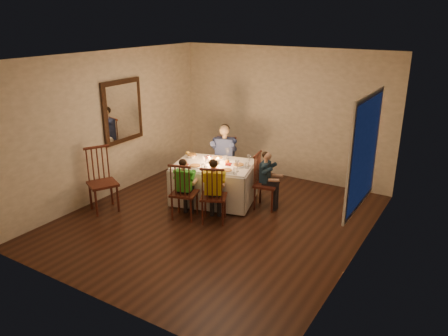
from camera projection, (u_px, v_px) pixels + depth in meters
The scene contains 26 objects.
ground at pixel (216, 220), 7.14m from camera, with size 5.00×5.00×0.00m, color black.
wall_left at pixel (110, 125), 7.82m from camera, with size 0.02×5.00×2.60m, color beige.
wall_right at pixel (363, 170), 5.59m from camera, with size 0.02×5.00×2.60m, color beige.
wall_back at pixel (283, 114), 8.71m from camera, with size 4.50×0.02×2.60m, color beige.
ceiling at pixel (215, 57), 6.27m from camera, with size 5.00×5.00×0.00m, color white.
dining_table at pixel (214, 175), 7.68m from camera, with size 1.59×1.32×0.68m.
chair_adult at pixel (224, 187), 8.49m from camera, with size 0.40×0.38×0.97m, color #3C1910, non-canonical shape.
chair_near_left at pixel (185, 217), 7.23m from camera, with size 0.40×0.38×0.97m, color #3C1910, non-canonical shape.
chair_near_right at pixel (214, 221), 7.10m from camera, with size 0.40×0.38×0.97m, color #3C1910, non-canonical shape.
chair_end at pixel (266, 207), 7.59m from camera, with size 0.40×0.38×0.97m, color #3C1910, non-canonical shape.
chair_extra at pixel (105, 210), 7.49m from camera, with size 0.45×0.43×1.10m, color #3C1910, non-canonical shape.
adult at pixel (224, 187), 8.49m from camera, with size 0.45×0.42×1.24m, color navy, non-canonical shape.
child_green at pixel (185, 217), 7.23m from camera, with size 0.33×0.30×1.03m, color green, non-canonical shape.
child_yellow at pixel (214, 221), 7.10m from camera, with size 0.36×0.33×1.07m, color gold, non-canonical shape.
child_teal at pixel (266, 207), 7.59m from camera, with size 0.32×0.30×1.01m, color #162A39, non-canonical shape.
setting_adult at pixel (218, 158), 7.86m from camera, with size 0.26×0.26×0.02m, color white.
setting_green at pixel (195, 166), 7.44m from camera, with size 0.26×0.26×0.02m, color white.
setting_yellow at pixel (226, 171), 7.23m from camera, with size 0.26×0.26×0.02m, color white.
setting_teal at pixel (239, 165), 7.49m from camera, with size 0.26×0.26×0.02m, color white.
candle_left at pixel (209, 161), 7.61m from camera, with size 0.06×0.06×0.10m, color white.
candle_right at pixel (218, 161), 7.57m from camera, with size 0.06×0.06×0.10m, color white.
squash at pixel (188, 154), 8.01m from camera, with size 0.09×0.09×0.09m, color gold.
orange_fruit at pixel (227, 162), 7.58m from camera, with size 0.08×0.08×0.08m, color orange.
serving_bowl at pixel (192, 156), 7.93m from camera, with size 0.21×0.21×0.05m, color white.
wall_mirror at pixel (122, 111), 7.98m from camera, with size 0.06×0.95×1.15m.
window_blinds at pixel (363, 152), 5.62m from camera, with size 0.07×1.34×1.54m.
Camera 1 is at (3.50, -5.41, 3.19)m, focal length 35.00 mm.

